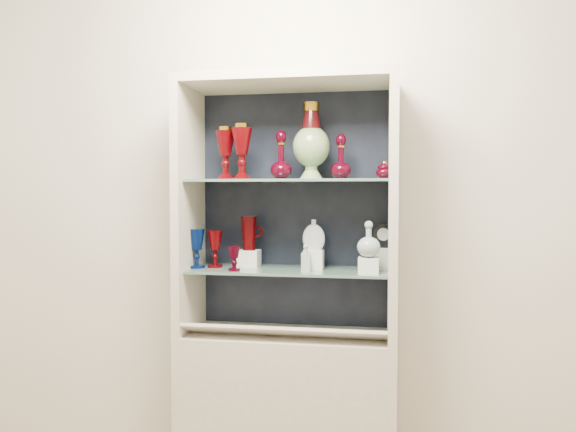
% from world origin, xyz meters
% --- Properties ---
extents(wall_back, '(3.50, 0.02, 2.80)m').
position_xyz_m(wall_back, '(0.00, 1.75, 1.40)').
color(wall_back, silver).
rests_on(wall_back, ground).
extents(cabinet_base, '(1.00, 0.40, 0.75)m').
position_xyz_m(cabinet_base, '(0.00, 1.53, 0.38)').
color(cabinet_base, beige).
rests_on(cabinet_base, ground).
extents(cabinet_back_panel, '(0.98, 0.02, 1.15)m').
position_xyz_m(cabinet_back_panel, '(0.00, 1.72, 1.32)').
color(cabinet_back_panel, black).
rests_on(cabinet_back_panel, cabinet_base).
extents(cabinet_side_left, '(0.04, 0.40, 1.15)m').
position_xyz_m(cabinet_side_left, '(-0.48, 1.53, 1.32)').
color(cabinet_side_left, beige).
rests_on(cabinet_side_left, cabinet_base).
extents(cabinet_side_right, '(0.04, 0.40, 1.15)m').
position_xyz_m(cabinet_side_right, '(0.48, 1.53, 1.32)').
color(cabinet_side_right, beige).
rests_on(cabinet_side_right, cabinet_base).
extents(cabinet_top_cap, '(1.00, 0.40, 0.04)m').
position_xyz_m(cabinet_top_cap, '(0.00, 1.53, 1.92)').
color(cabinet_top_cap, beige).
rests_on(cabinet_top_cap, cabinet_side_left).
extents(shelf_lower, '(0.92, 0.34, 0.01)m').
position_xyz_m(shelf_lower, '(0.00, 1.55, 1.04)').
color(shelf_lower, slate).
rests_on(shelf_lower, cabinet_side_left).
extents(shelf_upper, '(0.92, 0.34, 0.01)m').
position_xyz_m(shelf_upper, '(0.00, 1.55, 1.46)').
color(shelf_upper, slate).
rests_on(shelf_upper, cabinet_side_left).
extents(label_ledge, '(0.92, 0.17, 0.09)m').
position_xyz_m(label_ledge, '(0.00, 1.42, 0.78)').
color(label_ledge, beige).
rests_on(label_ledge, cabinet_base).
extents(label_card_0, '(0.10, 0.06, 0.03)m').
position_xyz_m(label_card_0, '(0.05, 1.42, 0.80)').
color(label_card_0, white).
rests_on(label_card_0, label_ledge).
extents(label_card_1, '(0.10, 0.06, 0.03)m').
position_xyz_m(label_card_1, '(0.27, 1.42, 0.80)').
color(label_card_1, white).
rests_on(label_card_1, label_ledge).
extents(pedestal_lamp_left, '(0.13, 0.13, 0.26)m').
position_xyz_m(pedestal_lamp_left, '(-0.21, 1.50, 1.60)').
color(pedestal_lamp_left, '#4C0002').
rests_on(pedestal_lamp_left, shelf_upper).
extents(pedestal_lamp_right, '(0.11, 0.11, 0.25)m').
position_xyz_m(pedestal_lamp_right, '(-0.31, 1.55, 1.60)').
color(pedestal_lamp_right, '#4C0002').
rests_on(pedestal_lamp_right, shelf_upper).
extents(enamel_urn, '(0.19, 0.19, 0.36)m').
position_xyz_m(enamel_urn, '(0.10, 1.57, 1.65)').
color(enamel_urn, '#063F1E').
rests_on(enamel_urn, shelf_upper).
extents(ruby_decanter_a, '(0.12, 0.12, 0.26)m').
position_xyz_m(ruby_decanter_a, '(-0.03, 1.54, 1.60)').
color(ruby_decanter_a, '#39000E').
rests_on(ruby_decanter_a, shelf_upper).
extents(ruby_decanter_b, '(0.12, 0.12, 0.22)m').
position_xyz_m(ruby_decanter_b, '(0.24, 1.56, 1.58)').
color(ruby_decanter_b, '#39000E').
rests_on(ruby_decanter_b, shelf_upper).
extents(lidded_bowl, '(0.09, 0.09, 0.09)m').
position_xyz_m(lidded_bowl, '(0.44, 1.58, 1.51)').
color(lidded_bowl, '#39000E').
rests_on(lidded_bowl, shelf_upper).
extents(cobalt_goblet, '(0.10, 0.10, 0.19)m').
position_xyz_m(cobalt_goblet, '(-0.44, 1.52, 1.14)').
color(cobalt_goblet, '#021245').
rests_on(cobalt_goblet, shelf_lower).
extents(ruby_goblet_tall, '(0.10, 0.10, 0.18)m').
position_xyz_m(ruby_goblet_tall, '(-0.36, 1.55, 1.14)').
color(ruby_goblet_tall, '#4C0002').
rests_on(ruby_goblet_tall, shelf_lower).
extents(ruby_goblet_small, '(0.07, 0.07, 0.11)m').
position_xyz_m(ruby_goblet_small, '(-0.24, 1.44, 1.11)').
color(ruby_goblet_small, '#39000E').
rests_on(ruby_goblet_small, shelf_lower).
extents(riser_ruby_pitcher, '(0.10, 0.10, 0.08)m').
position_xyz_m(riser_ruby_pitcher, '(-0.20, 1.60, 1.09)').
color(riser_ruby_pitcher, silver).
rests_on(riser_ruby_pitcher, shelf_lower).
extents(ruby_pitcher, '(0.14, 0.11, 0.16)m').
position_xyz_m(ruby_pitcher, '(-0.20, 1.60, 1.21)').
color(ruby_pitcher, '#4C0002').
rests_on(ruby_pitcher, riser_ruby_pitcher).
extents(clear_square_bottle, '(0.05, 0.05, 0.12)m').
position_xyz_m(clear_square_bottle, '(0.09, 1.49, 1.11)').
color(clear_square_bottle, '#90A3A7').
rests_on(clear_square_bottle, shelf_lower).
extents(riser_flat_flask, '(0.09, 0.09, 0.09)m').
position_xyz_m(riser_flat_flask, '(0.12, 1.56, 1.09)').
color(riser_flat_flask, silver).
rests_on(riser_flat_flask, shelf_lower).
extents(flat_flask, '(0.11, 0.05, 0.15)m').
position_xyz_m(flat_flask, '(0.12, 1.56, 1.21)').
color(flat_flask, silver).
rests_on(flat_flask, riser_flat_flask).
extents(riser_clear_round_decanter, '(0.09, 0.09, 0.07)m').
position_xyz_m(riser_clear_round_decanter, '(0.37, 1.47, 1.08)').
color(riser_clear_round_decanter, silver).
rests_on(riser_clear_round_decanter, shelf_lower).
extents(clear_round_decanter, '(0.13, 0.13, 0.16)m').
position_xyz_m(clear_round_decanter, '(0.37, 1.47, 1.20)').
color(clear_round_decanter, '#90A3A7').
rests_on(clear_round_decanter, riser_clear_round_decanter).
extents(riser_cameo_medallion, '(0.08, 0.08, 0.10)m').
position_xyz_m(riser_cameo_medallion, '(0.44, 1.62, 1.10)').
color(riser_cameo_medallion, silver).
rests_on(riser_cameo_medallion, shelf_lower).
extents(cameo_medallion, '(0.10, 0.06, 0.12)m').
position_xyz_m(cameo_medallion, '(0.44, 1.62, 1.21)').
color(cameo_medallion, black).
rests_on(cameo_medallion, riser_cameo_medallion).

